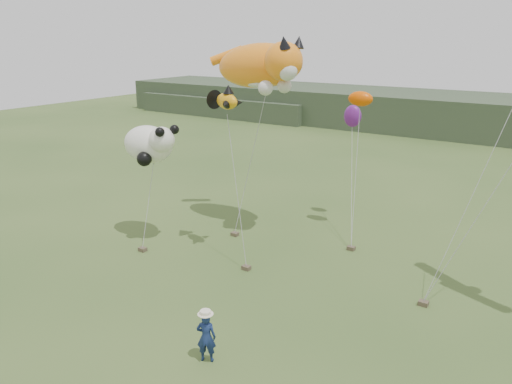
{
  "coord_description": "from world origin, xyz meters",
  "views": [
    {
      "loc": [
        10.41,
        -12.86,
        10.17
      ],
      "look_at": [
        -0.1,
        3.0,
        4.21
      ],
      "focal_mm": 35.0,
      "sensor_mm": 36.0,
      "label": 1
    }
  ],
  "objects": [
    {
      "name": "sandbag_anchors",
      "position": [
        -0.86,
        5.65,
        0.09
      ],
      "size": [
        13.44,
        6.14,
        0.19
      ],
      "color": "brown",
      "rests_on": "ground"
    },
    {
      "name": "panda_kite",
      "position": [
        -7.51,
        4.61,
        5.03
      ],
      "size": [
        3.32,
        2.15,
        2.06
      ],
      "color": "white",
      "rests_on": "ground"
    },
    {
      "name": "fish_kite",
      "position": [
        -3.6,
        5.38,
        7.4
      ],
      "size": [
        2.38,
        1.58,
        1.18
      ],
      "color": "orange",
      "rests_on": "ground"
    },
    {
      "name": "headland",
      "position": [
        -3.11,
        44.69,
        1.92
      ],
      "size": [
        90.0,
        13.0,
        4.0
      ],
      "color": "#2D3D28",
      "rests_on": "ground"
    },
    {
      "name": "misc_kites",
      "position": [
        0.14,
        12.31,
        6.51
      ],
      "size": [
        2.12,
        2.15,
        2.14
      ],
      "color": "#E65000",
      "rests_on": "ground"
    },
    {
      "name": "cat_kite",
      "position": [
        -3.59,
        9.01,
        8.75
      ],
      "size": [
        6.6,
        3.52,
        2.84
      ],
      "color": "orange",
      "rests_on": "ground"
    },
    {
      "name": "ground",
      "position": [
        0.0,
        0.0,
        0.0
      ],
      "size": [
        120.0,
        120.0,
        0.0
      ],
      "primitive_type": "plane",
      "color": "#385123",
      "rests_on": "ground"
    },
    {
      "name": "festival_attendant",
      "position": [
        1.35,
        -2.1,
        0.88
      ],
      "size": [
        0.76,
        0.66,
        1.75
      ],
      "primitive_type": "imported",
      "rotation": [
        0.0,
        0.0,
        3.6
      ],
      "color": "navy",
      "rests_on": "ground"
    }
  ]
}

